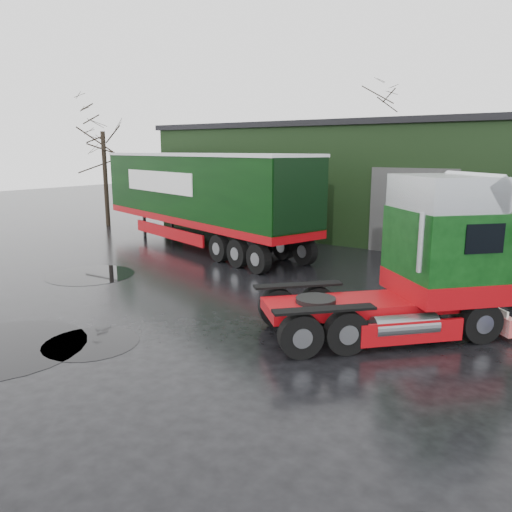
{
  "coord_description": "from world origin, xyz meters",
  "views": [
    {
      "loc": [
        8.99,
        -9.05,
        4.79
      ],
      "look_at": [
        0.78,
        2.97,
        1.7
      ],
      "focal_mm": 35.0,
      "sensor_mm": 36.0,
      "label": 1
    }
  ],
  "objects_px": {
    "tree_left": "(104,159)",
    "tree_back_a": "(377,151)",
    "warehouse": "(447,180)",
    "trailer_left": "(199,200)",
    "hero_tractor": "(378,257)"
  },
  "relations": [
    {
      "from": "tree_left",
      "to": "tree_back_a",
      "type": "xyz_separation_m",
      "value": [
        11.0,
        18.0,
        0.5
      ]
    },
    {
      "from": "warehouse",
      "to": "trailer_left",
      "type": "height_order",
      "value": "warehouse"
    },
    {
      "from": "warehouse",
      "to": "tree_back_a",
      "type": "distance_m",
      "value": 12.9
    },
    {
      "from": "warehouse",
      "to": "tree_back_a",
      "type": "relative_size",
      "value": 3.41
    },
    {
      "from": "hero_tractor",
      "to": "trailer_left",
      "type": "distance_m",
      "value": 13.85
    },
    {
      "from": "hero_tractor",
      "to": "tree_back_a",
      "type": "height_order",
      "value": "tree_back_a"
    },
    {
      "from": "hero_tractor",
      "to": "tree_left",
      "type": "relative_size",
      "value": 0.8
    },
    {
      "from": "trailer_left",
      "to": "tree_left",
      "type": "xyz_separation_m",
      "value": [
        -9.5,
        2.0,
        1.9
      ]
    },
    {
      "from": "tree_left",
      "to": "tree_back_a",
      "type": "height_order",
      "value": "tree_back_a"
    },
    {
      "from": "warehouse",
      "to": "hero_tractor",
      "type": "bearing_deg",
      "value": -81.59
    },
    {
      "from": "tree_left",
      "to": "warehouse",
      "type": "bearing_deg",
      "value": 22.83
    },
    {
      "from": "tree_left",
      "to": "trailer_left",
      "type": "bearing_deg",
      "value": -11.89
    },
    {
      "from": "hero_tractor",
      "to": "tree_left",
      "type": "bearing_deg",
      "value": -158.36
    },
    {
      "from": "tree_left",
      "to": "tree_back_a",
      "type": "bearing_deg",
      "value": 58.57
    },
    {
      "from": "hero_tractor",
      "to": "tree_back_a",
      "type": "relative_size",
      "value": 0.71
    }
  ]
}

